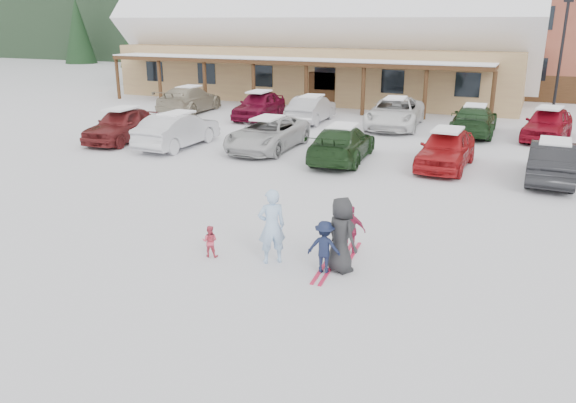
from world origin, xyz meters
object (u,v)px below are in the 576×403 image
at_px(child_magenta, 351,230).
at_px(lamp_post, 561,52).
at_px(toddler_red, 210,241).
at_px(parked_car_1, 178,130).
at_px(adult_skier, 272,226).
at_px(child_navy, 324,247).
at_px(parked_car_4, 446,149).
at_px(parked_car_3, 342,143).
at_px(parked_car_0, 123,125).
at_px(parked_car_11, 474,120).
at_px(parked_car_10, 395,113).
at_px(parked_car_12, 548,124).
at_px(day_lodge, 320,41).
at_px(parked_car_8, 259,105).
at_px(parked_car_5, 553,161).
at_px(bystander_dark, 341,235).
at_px(parked_car_7, 189,100).
at_px(parked_car_9, 312,109).
at_px(parked_car_2, 268,134).

bearing_deg(child_magenta, lamp_post, -106.14).
distance_m(toddler_red, parked_car_1, 12.47).
distance_m(adult_skier, child_navy, 1.34).
distance_m(lamp_post, parked_car_4, 14.85).
relative_size(parked_car_3, parked_car_4, 1.12).
distance_m(child_navy, child_magenta, 1.28).
bearing_deg(parked_car_1, parked_car_0, -0.10).
bearing_deg(child_navy, parked_car_3, -78.71).
relative_size(parked_car_4, parked_car_11, 0.88).
bearing_deg(parked_car_10, parked_car_12, -7.17).
height_order(child_navy, parked_car_10, parked_car_10).
relative_size(day_lodge, parked_car_8, 6.40).
height_order(lamp_post, parked_car_0, lamp_post).
distance_m(day_lodge, parked_car_5, 24.23).
xyz_separation_m(bystander_dark, parked_car_0, (-13.76, 9.38, -0.10)).
bearing_deg(parked_car_1, child_navy, 137.42).
bearing_deg(parked_car_1, parked_car_7, -59.66).
height_order(adult_skier, child_navy, adult_skier).
xyz_separation_m(parked_car_5, parked_car_9, (-12.01, 7.72, 0.01)).
relative_size(toddler_red, parked_car_0, 0.17).
height_order(parked_car_7, parked_car_11, parked_car_7).
bearing_deg(parked_car_7, parked_car_11, 173.83).
bearing_deg(parked_car_5, bystander_dark, 67.88).
xyz_separation_m(toddler_red, child_navy, (2.80, 0.25, 0.22)).
bearing_deg(child_magenta, parked_car_4, -99.71).
distance_m(lamp_post, parked_car_12, 7.40).
bearing_deg(bystander_dark, parked_car_3, -39.12).
xyz_separation_m(child_navy, parked_car_10, (-2.78, 18.17, 0.17)).
relative_size(day_lodge, parked_car_12, 6.52).
bearing_deg(parked_car_10, parked_car_9, 178.12).
xyz_separation_m(toddler_red, bystander_dark, (3.10, 0.49, 0.48)).
height_order(parked_car_0, parked_car_1, parked_car_0).
height_order(adult_skier, bystander_dark, adult_skier).
bearing_deg(child_navy, bystander_dark, -146.29).
distance_m(parked_car_3, parked_car_10, 8.05).
distance_m(lamp_post, parked_car_1, 21.63).
bearing_deg(day_lodge, parked_car_0, -97.81).
bearing_deg(child_magenta, parked_car_9, -70.61).
relative_size(parked_car_8, parked_car_9, 1.04).
xyz_separation_m(parked_car_2, parked_car_9, (-0.77, 7.17, 0.02)).
height_order(toddler_red, parked_car_1, parked_car_1).
xyz_separation_m(lamp_post, parked_car_2, (-11.40, -13.92, -2.98)).
relative_size(parked_car_7, parked_car_10, 0.97).
bearing_deg(parked_car_7, day_lodge, -118.62).
distance_m(toddler_red, parked_car_9, 18.74).
distance_m(adult_skier, parked_car_12, 18.77).
bearing_deg(parked_car_5, parked_car_0, 3.38).
distance_m(lamp_post, parked_car_8, 17.05).
height_order(child_magenta, parked_car_7, parked_car_7).
distance_m(lamp_post, child_magenta, 24.06).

